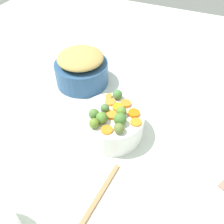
{
  "coord_description": "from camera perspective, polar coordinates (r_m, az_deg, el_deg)",
  "views": [
    {
      "loc": [
        -0.25,
        0.54,
        0.69
      ],
      "look_at": [
        -0.02,
        0.01,
        0.12
      ],
      "focal_mm": 38.93,
      "sensor_mm": 36.0,
      "label": 1
    }
  ],
  "objects": [
    {
      "name": "carrot_slice_2",
      "position": [
        0.85,
        -0.46,
        2.38
      ],
      "size": [
        0.05,
        0.05,
        0.01
      ],
      "primitive_type": "cylinder",
      "rotation": [
        0.0,
        0.0,
        0.51
      ],
      "color": "orange",
      "rests_on": "serving_bowl_carrots"
    },
    {
      "name": "carrot_slice_3",
      "position": [
        0.82,
        5.15,
        -0.27
      ],
      "size": [
        0.06,
        0.06,
        0.01
      ],
      "primitive_type": "cylinder",
      "rotation": [
        0.0,
        0.0,
        0.67
      ],
      "color": "orange",
      "rests_on": "serving_bowl_carrots"
    },
    {
      "name": "carrot_slice_0",
      "position": [
        0.85,
        3.24,
        1.95
      ],
      "size": [
        0.04,
        0.04,
        0.01
      ],
      "primitive_type": "cylinder",
      "rotation": [
        0.0,
        0.0,
        2.88
      ],
      "color": "orange",
      "rests_on": "serving_bowl_carrots"
    },
    {
      "name": "serving_bowl_carrots",
      "position": [
        0.85,
        -0.0,
        -2.75
      ],
      "size": [
        0.22,
        0.22,
        0.09
      ],
      "primitive_type": "cylinder",
      "color": "white",
      "rests_on": "tabletop"
    },
    {
      "name": "brussels_sprout_6",
      "position": [
        0.75,
        1.65,
        -3.85
      ],
      "size": [
        0.03,
        0.03,
        0.03
      ],
      "primitive_type": "sphere",
      "color": "#5C7032",
      "rests_on": "serving_bowl_carrots"
    },
    {
      "name": "stuffing_mound",
      "position": [
        1.04,
        -7.45,
        12.52
      ],
      "size": [
        0.2,
        0.2,
        0.05
      ],
      "primitive_type": "ellipsoid",
      "color": "tan",
      "rests_on": "metal_pot"
    },
    {
      "name": "brussels_sprout_0",
      "position": [
        0.86,
        1.49,
        4.05
      ],
      "size": [
        0.04,
        0.04,
        0.04
      ],
      "primitive_type": "sphere",
      "color": "#427837",
      "rests_on": "serving_bowl_carrots"
    },
    {
      "name": "carrot_slice_4",
      "position": [
        0.76,
        -1.24,
        -4.21
      ],
      "size": [
        0.05,
        0.05,
        0.01
      ],
      "primitive_type": "cylinder",
      "rotation": [
        0.0,
        0.0,
        0.39
      ],
      "color": "orange",
      "rests_on": "serving_bowl_carrots"
    },
    {
      "name": "brussels_sprout_2",
      "position": [
        0.77,
        1.9,
        -1.7
      ],
      "size": [
        0.04,
        0.04,
        0.04
      ],
      "primitive_type": "sphere",
      "color": "#43742F",
      "rests_on": "serving_bowl_carrots"
    },
    {
      "name": "carrot_slice_7",
      "position": [
        0.79,
        5.65,
        -2.38
      ],
      "size": [
        0.05,
        0.05,
        0.01
      ],
      "primitive_type": "cylinder",
      "rotation": [
        0.0,
        0.0,
        3.63
      ],
      "color": "orange",
      "rests_on": "serving_bowl_carrots"
    },
    {
      "name": "carrot_slice_5",
      "position": [
        0.83,
        1.43,
        1.1
      ],
      "size": [
        0.05,
        0.05,
        0.01
      ],
      "primitive_type": "cylinder",
      "rotation": [
        0.0,
        0.0,
        2.64
      ],
      "color": "orange",
      "rests_on": "serving_bowl_carrots"
    },
    {
      "name": "brussels_sprout_1",
      "position": [
        0.79,
        -4.26,
        -0.45
      ],
      "size": [
        0.04,
        0.04,
        0.04
      ],
      "primitive_type": "sphere",
      "color": "#4A7230",
      "rests_on": "serving_bowl_carrots"
    },
    {
      "name": "brussels_sprout_4",
      "position": [
        0.78,
        -2.17,
        -1.42
      ],
      "size": [
        0.04,
        0.04,
        0.04
      ],
      "primitive_type": "sphere",
      "color": "#517F2F",
      "rests_on": "serving_bowl_carrots"
    },
    {
      "name": "carrot_slice_1",
      "position": [
        0.88,
        -0.74,
        3.71
      ],
      "size": [
        0.03,
        0.03,
        0.01
      ],
      "primitive_type": "cylinder",
      "rotation": [
        0.0,
        0.0,
        4.88
      ],
      "color": "orange",
      "rests_on": "serving_bowl_carrots"
    },
    {
      "name": "carrot_slice_6",
      "position": [
        0.8,
        -0.06,
        -0.73
      ],
      "size": [
        0.04,
        0.04,
        0.01
      ],
      "primitive_type": "cylinder",
      "rotation": [
        0.0,
        0.0,
        1.61
      ],
      "color": "orange",
      "rests_on": "serving_bowl_carrots"
    },
    {
      "name": "metal_pot",
      "position": [
        1.08,
        -7.07,
        9.11
      ],
      "size": [
        0.23,
        0.23,
        0.1
      ],
      "primitive_type": "cylinder",
      "color": "#2A4E7B",
      "rests_on": "tabletop"
    },
    {
      "name": "brussels_sprout_7",
      "position": [
        0.81,
        -1.67,
        0.88
      ],
      "size": [
        0.03,
        0.03,
        0.03
      ],
      "primitive_type": "sphere",
      "color": "#476E3A",
      "rests_on": "serving_bowl_carrots"
    },
    {
      "name": "tabletop",
      "position": [
        0.91,
        -0.49,
        -4.28
      ],
      "size": [
        2.4,
        2.4,
        0.02
      ],
      "primitive_type": "cube",
      "color": "silver",
      "rests_on": "ground"
    },
    {
      "name": "brussels_sprout_3",
      "position": [
        0.8,
        2.21,
        0.15
      ],
      "size": [
        0.04,
        0.04,
        0.04
      ],
      "primitive_type": "sphere",
      "color": "olive",
      "rests_on": "serving_bowl_carrots"
    },
    {
      "name": "brussels_sprout_5",
      "position": [
        0.77,
        -4.23,
        -2.66
      ],
      "size": [
        0.03,
        0.03,
        0.03
      ],
      "primitive_type": "sphere",
      "color": "olive",
      "rests_on": "serving_bowl_carrots"
    }
  ]
}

